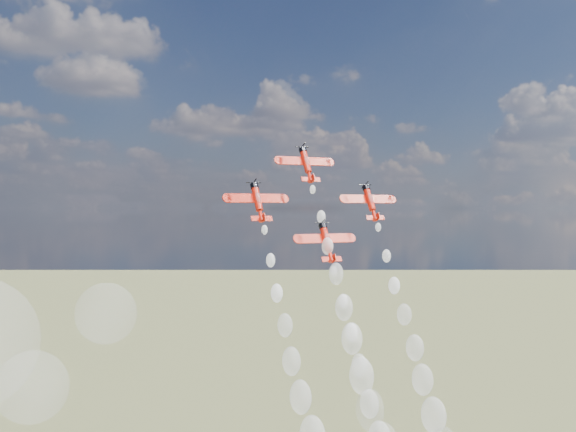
{
  "coord_description": "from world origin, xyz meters",
  "views": [
    {
      "loc": [
        -49.72,
        -97.31,
        91.8
      ],
      "look_at": [
        5.79,
        17.32,
        90.34
      ],
      "focal_mm": 42.0,
      "sensor_mm": 36.0,
      "label": 1
    }
  ],
  "objects_px": {
    "plane_right": "(370,202)",
    "plane_left": "(258,201)",
    "plane_lead": "(306,164)",
    "plane_slot": "(327,241)"
  },
  "relations": [
    {
      "from": "plane_right",
      "to": "plane_slot",
      "type": "height_order",
      "value": "plane_right"
    },
    {
      "from": "plane_left",
      "to": "plane_right",
      "type": "bearing_deg",
      "value": 0.0
    },
    {
      "from": "plane_right",
      "to": "plane_slot",
      "type": "bearing_deg",
      "value": -161.31
    },
    {
      "from": "plane_left",
      "to": "plane_right",
      "type": "relative_size",
      "value": 1.0
    },
    {
      "from": "plane_lead",
      "to": "plane_left",
      "type": "bearing_deg",
      "value": -161.31
    },
    {
      "from": "plane_lead",
      "to": "plane_left",
      "type": "height_order",
      "value": "plane_lead"
    },
    {
      "from": "plane_lead",
      "to": "plane_left",
      "type": "relative_size",
      "value": 1.0
    },
    {
      "from": "plane_right",
      "to": "plane_slot",
      "type": "distance_m",
      "value": 15.03
    },
    {
      "from": "plane_right",
      "to": "plane_left",
      "type": "bearing_deg",
      "value": 180.0
    },
    {
      "from": "plane_lead",
      "to": "plane_right",
      "type": "relative_size",
      "value": 1.0
    }
  ]
}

